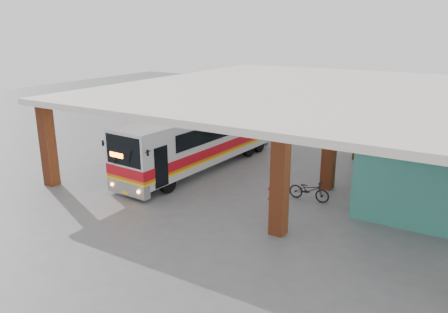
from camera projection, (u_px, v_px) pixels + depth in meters
ground at (248, 195)px, 21.49m from camera, size 90.00×90.00×0.00m
brick_columns at (314, 135)px, 24.25m from camera, size 20.10×21.60×4.35m
canopy_roof at (310, 89)px, 25.27m from camera, size 21.00×23.00×0.30m
shop_building at (428, 168)px, 20.58m from camera, size 5.20×8.20×3.11m
coach_bus at (201, 139)px, 25.22m from camera, size 3.22×12.20×3.52m
motorcycle at (309, 190)px, 20.76m from camera, size 2.00×0.76×1.04m
pedestrian at (274, 194)px, 19.55m from camera, size 0.65×0.53×1.53m
red_chair at (368, 174)px, 23.42m from camera, size 0.51×0.51×0.81m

